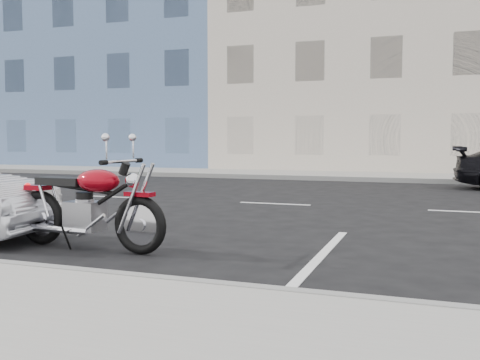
% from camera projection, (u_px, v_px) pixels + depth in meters
% --- Properties ---
extents(ground, '(120.00, 120.00, 0.00)m').
position_uv_depth(ground, '(367.00, 208.00, 11.14)').
color(ground, black).
rests_on(ground, ground).
extents(sidewalk_far, '(80.00, 3.40, 0.15)m').
position_uv_depth(sidewalk_far, '(262.00, 174.00, 20.99)').
color(sidewalk_far, gray).
rests_on(sidewalk_far, ground).
extents(curb_far, '(80.00, 0.12, 0.16)m').
position_uv_depth(curb_far, '(248.00, 177.00, 19.39)').
color(curb_far, gray).
rests_on(curb_far, ground).
extents(bldg_blue, '(12.00, 12.00, 13.00)m').
position_uv_depth(bldg_blue, '(153.00, 51.00, 30.66)').
color(bldg_blue, slate).
rests_on(bldg_blue, ground).
extents(bldg_cream, '(12.00, 12.00, 11.50)m').
position_uv_depth(bldg_cream, '(365.00, 53.00, 26.68)').
color(bldg_cream, beige).
rests_on(bldg_cream, ground).
extents(motorcycle, '(2.33, 0.77, 1.17)m').
position_uv_depth(motorcycle, '(142.00, 212.00, 6.55)').
color(motorcycle, black).
rests_on(motorcycle, ground).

